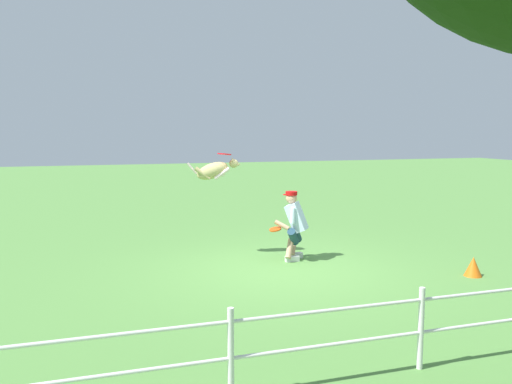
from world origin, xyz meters
TOP-DOWN VIEW (x-y plane):
  - ground_plane at (0.00, 0.00)m, footprint 60.00×60.00m
  - person at (-0.45, -0.69)m, footprint 0.71×0.61m
  - dog at (0.89, -1.42)m, footprint 1.02×0.43m
  - frisbee_flying at (0.71, -1.38)m, footprint 0.32×0.32m
  - frisbee_held at (-0.07, -0.68)m, footprint 0.25×0.25m
  - fence at (0.00, 3.87)m, footprint 15.97×0.06m
  - training_cone at (-2.89, 1.24)m, footprint 0.29×0.29m

SIDE VIEW (x-z plane):
  - ground_plane at x=0.00m, z-range 0.00..0.00m
  - training_cone at x=-2.89m, z-range 0.00..0.32m
  - fence at x=0.00m, z-range 0.08..0.93m
  - frisbee_held at x=-0.07m, z-range 0.57..0.65m
  - person at x=-0.45m, z-range 0.05..1.34m
  - dog at x=0.89m, z-range 1.42..1.91m
  - frisbee_flying at x=0.71m, z-range 1.94..2.01m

